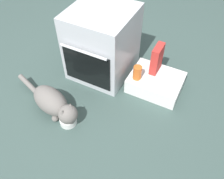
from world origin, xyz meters
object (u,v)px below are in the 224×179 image
Objects in this scene: food_bowl at (68,120)px; cereal_box at (157,59)px; sauce_jar at (137,73)px; pantry_cabinet at (156,82)px; oven at (102,43)px; cat at (53,103)px.

cereal_box is (0.48, 0.84, 0.26)m from food_bowl.
cereal_box is (0.11, 0.19, 0.07)m from sauce_jar.
cereal_box reaches higher than pantry_cabinet.
oven is 0.55m from cereal_box.
food_bowl is at bearing -119.91° from cereal_box.
pantry_cabinet is 3.35× the size of food_bowl.
pantry_cabinet is 3.55× the size of sauce_jar.
cereal_box is at bearing 60.09° from food_bowl.
pantry_cabinet is 0.24m from sauce_jar.
cat is (-0.18, 0.05, 0.09)m from food_bowl.
pantry_cabinet is 1.00m from cat.
food_bowl is 0.77m from sauce_jar.
oven is at bearing 179.82° from pantry_cabinet.
pantry_cabinet is 0.24m from cereal_box.
sauce_jar is at bearing -13.73° from oven.
cat reaches higher than pantry_cabinet.
oven is 4.69× the size of food_bowl.
cat is at bearing -129.83° from cereal_box.
pantry_cabinet is at bearing 60.19° from cat.
cat is 1.04m from cereal_box.
pantry_cabinet is at bearing 32.13° from sauce_jar.
oven is at bearing 96.15° from cat.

